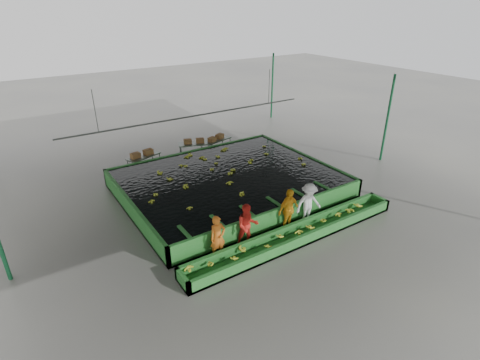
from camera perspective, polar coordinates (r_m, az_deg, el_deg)
ground at (r=17.60m, az=0.89°, el=-3.53°), size 80.00×80.00×0.00m
shed_roof at (r=15.77m, az=1.02°, el=12.53°), size 20.00×22.00×0.04m
shed_posts at (r=16.52m, az=0.95°, el=4.06°), size 20.00×22.00×5.00m
flotation_tank at (r=18.51m, az=-1.70°, el=-0.41°), size 10.00×8.00×0.90m
tank_water at (r=18.33m, az=-1.71°, el=0.71°), size 9.70×7.70×0.00m
sorting_trough at (r=15.06m, az=8.66°, el=-8.26°), size 10.00×1.00×0.50m
cableway_rail at (r=20.47m, az=-7.01°, el=9.66°), size 0.08×0.08×14.00m
rail_hanger_left at (r=18.64m, az=-21.21°, el=9.73°), size 0.04×0.04×2.00m
rail_hanger_right at (r=22.81m, az=4.46°, el=14.02°), size 0.04×0.04×2.00m
worker_a at (r=13.72m, az=-3.41°, el=-8.70°), size 0.63×0.42×1.70m
worker_b at (r=14.27m, az=1.14°, el=-6.96°), size 1.05×0.93×1.78m
worker_c at (r=15.31m, az=7.38°, el=-4.56°), size 1.14×0.58×1.86m
worker_d at (r=15.98m, az=10.40°, el=-3.52°), size 1.27×0.87×1.80m
packing_table_left at (r=21.52m, az=-14.37°, el=2.57°), size 2.03×1.33×0.86m
packing_table_mid at (r=22.74m, az=-6.77°, el=4.56°), size 2.15×1.42×0.91m
packing_table_right at (r=23.30m, az=-3.64°, el=5.18°), size 2.08×1.21×0.89m
box_stack_left at (r=21.32m, az=-14.68°, el=3.56°), size 1.33×0.58×0.28m
box_stack_mid at (r=22.58m, az=-7.02°, el=5.62°), size 1.24×0.72×0.26m
box_stack_right at (r=23.04m, az=-3.68°, el=6.12°), size 1.27×0.78×0.27m
floating_bananas at (r=18.96m, az=-2.98°, el=1.57°), size 8.39×5.72×0.11m
trough_bananas at (r=14.98m, az=8.70°, el=-7.78°), size 9.29×0.62×0.12m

